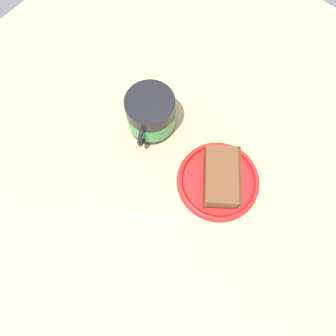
# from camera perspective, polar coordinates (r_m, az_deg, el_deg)

# --- Properties ---
(ground_plane) EXTENTS (1.22, 1.22, 0.03)m
(ground_plane) POSITION_cam_1_polar(r_m,az_deg,el_deg) (0.65, 2.01, -2.94)
(ground_plane) COLOR tan
(small_plate) EXTENTS (0.17, 0.17, 0.02)m
(small_plate) POSITION_cam_1_polar(r_m,az_deg,el_deg) (0.64, 9.29, -2.32)
(small_plate) COLOR red
(small_plate) RESTS_ON ground_plane
(cake_slice) EXTENTS (0.12, 0.13, 0.05)m
(cake_slice) POSITION_cam_1_polar(r_m,az_deg,el_deg) (0.61, 9.89, -1.69)
(cake_slice) COLOR #472814
(cake_slice) RESTS_ON small_plate
(tea_mug) EXTENTS (0.10, 0.12, 0.10)m
(tea_mug) POSITION_cam_1_polar(r_m,az_deg,el_deg) (0.64, -3.20, 9.90)
(tea_mug) COLOR black
(tea_mug) RESTS_ON ground_plane
(teaspoon) EXTENTS (0.10, 0.07, 0.01)m
(teaspoon) POSITION_cam_1_polar(r_m,az_deg,el_deg) (0.62, -4.74, -9.18)
(teaspoon) COLOR silver
(teaspoon) RESTS_ON ground_plane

